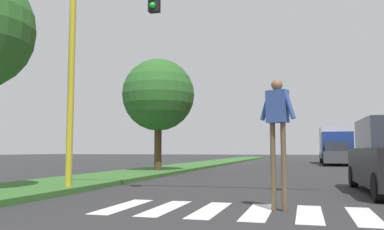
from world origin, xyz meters
name	(u,v)px	position (x,y,z in m)	size (l,w,h in m)	color
ground_plane	(300,165)	(0.00, 30.00, 0.00)	(140.00, 140.00, 0.00)	#2D2D30
crosswalk	(284,213)	(0.00, 6.55, 0.00)	(6.75, 2.20, 0.01)	silver
median_strip	(202,164)	(-6.94, 28.00, 0.07)	(3.11, 64.00, 0.15)	#386B2D
tree_mid	(158,95)	(-6.59, 17.74, 3.86)	(3.59, 3.59, 5.52)	#4C3823
traffic_light_gantry	(151,26)	(-3.36, 8.53, 4.33)	(8.08, 0.30, 6.00)	gold
pedestrian_performer	(278,122)	(-0.09, 6.80, 1.66)	(0.72, 0.38, 2.49)	brown
sedan_midblock	(337,155)	(2.64, 30.45, 0.80)	(2.10, 4.41, 1.74)	#474C51
sedan_distant	(337,154)	(3.33, 39.45, 0.79)	(1.94, 4.34, 1.70)	#474C51
truck_box_delivery	(335,144)	(2.85, 34.98, 1.63)	(2.40, 6.20, 3.10)	navy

